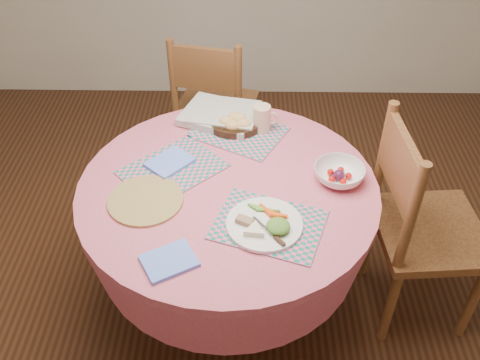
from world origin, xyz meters
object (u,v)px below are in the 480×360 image
object	(u,v)px
dinner_plate	(266,224)
wicker_trivet	(146,200)
dining_table	(228,219)
bread_bowl	(235,124)
latte_mug	(262,118)
chair_right	(419,224)
chair_back	(213,105)
fruit_bowl	(339,174)

from	to	relation	value
dinner_plate	wicker_trivet	bearing A→B (deg)	163.81
dinner_plate	dining_table	bearing A→B (deg)	122.37
wicker_trivet	dinner_plate	size ratio (longest dim) A/B	1.04
dining_table	dinner_plate	xyz separation A→B (m)	(0.15, -0.24, 0.22)
bread_bowl	latte_mug	world-z (taller)	latte_mug
dining_table	chair_right	bearing A→B (deg)	-0.02
chair_back	fruit_bowl	bearing A→B (deg)	133.14
dining_table	bread_bowl	size ratio (longest dim) A/B	5.39
wicker_trivet	bread_bowl	world-z (taller)	bread_bowl
chair_back	fruit_bowl	size ratio (longest dim) A/B	4.57
chair_back	wicker_trivet	world-z (taller)	chair_back
chair_back	bread_bowl	distance (m)	0.69
fruit_bowl	chair_right	bearing A→B (deg)	-6.46
wicker_trivet	latte_mug	bearing A→B (deg)	46.68
dining_table	fruit_bowl	xyz separation A→B (m)	(0.46, 0.04, 0.23)
dining_table	fruit_bowl	bearing A→B (deg)	5.19
latte_mug	fruit_bowl	distance (m)	0.47
chair_back	wicker_trivet	distance (m)	1.15
latte_mug	wicker_trivet	bearing A→B (deg)	-133.32
chair_right	bread_bowl	distance (m)	0.93
bread_bowl	latte_mug	xyz separation A→B (m)	(0.13, -0.00, 0.03)
chair_right	latte_mug	distance (m)	0.83
latte_mug	chair_right	bearing A→B (deg)	-30.15
fruit_bowl	dining_table	bearing A→B (deg)	-174.81
chair_right	latte_mug	bearing A→B (deg)	55.46
dinner_plate	fruit_bowl	xyz separation A→B (m)	(0.31, 0.28, 0.01)
chair_right	dinner_plate	world-z (taller)	chair_right
dining_table	latte_mug	bearing A→B (deg)	69.68
dining_table	chair_back	world-z (taller)	chair_back
dining_table	dinner_plate	world-z (taller)	dinner_plate
wicker_trivet	bread_bowl	bearing A→B (deg)	55.40
chair_back	latte_mug	distance (m)	0.74
dinner_plate	chair_right	bearing A→B (deg)	19.46
wicker_trivet	bread_bowl	distance (m)	0.61
chair_right	chair_back	xyz separation A→B (m)	(-0.95, 1.00, -0.04)
wicker_trivet	latte_mug	xyz separation A→B (m)	(0.47, 0.50, 0.06)
chair_back	dinner_plate	distance (m)	1.30
chair_right	wicker_trivet	distance (m)	1.17
chair_back	wicker_trivet	bearing A→B (deg)	91.79
dining_table	wicker_trivet	bearing A→B (deg)	-162.51
chair_right	wicker_trivet	world-z (taller)	chair_right
chair_right	dinner_plate	xyz separation A→B (m)	(-0.68, -0.24, 0.23)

